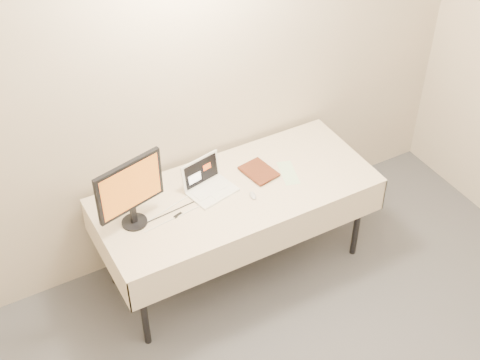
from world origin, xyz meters
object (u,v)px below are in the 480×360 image
laptop (208,183)px  book (249,164)px  table (236,197)px  monitor (130,189)px

laptop → book: (0.29, -0.04, 0.07)m
table → monitor: 0.78m
table → laptop: laptop is taller
table → book: book is taller
laptop → book: bearing=-19.6°
laptop → monitor: monitor is taller
laptop → book: size_ratio=1.40×
laptop → book: book is taller
laptop → monitor: (-0.54, -0.06, 0.23)m
table → monitor: monitor is taller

